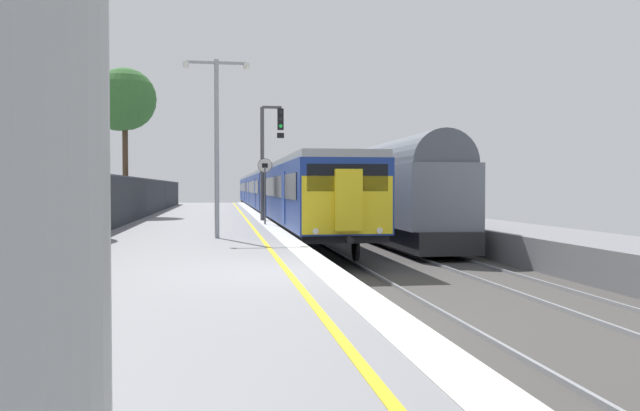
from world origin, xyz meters
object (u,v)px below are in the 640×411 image
at_px(commuter_train_at_platform, 270,191).
at_px(background_tree_centre, 31,95).
at_px(platform_lamp_mid, 217,132).
at_px(signal_gantry, 268,149).
at_px(speed_limit_sign, 265,182).
at_px(background_tree_left, 123,102).
at_px(freight_train_adjacent_track, 365,189).

bearing_deg(commuter_train_at_platform, background_tree_centre, -110.00).
distance_m(platform_lamp_mid, background_tree_centre, 6.48).
height_order(signal_gantry, speed_limit_sign, signal_gantry).
distance_m(platform_lamp_mid, background_tree_left, 17.75).
bearing_deg(speed_limit_sign, freight_train_adjacent_track, 50.84).
distance_m(signal_gantry, speed_limit_sign, 3.69).
relative_size(speed_limit_sign, platform_lamp_mid, 0.51).
xyz_separation_m(speed_limit_sign, background_tree_left, (-7.06, 9.72, 4.44)).
distance_m(commuter_train_at_platform, signal_gantry, 18.73).
height_order(platform_lamp_mid, background_tree_centre, background_tree_centre).
xyz_separation_m(signal_gantry, platform_lamp_mid, (-2.28, -10.34, -0.11)).
height_order(freight_train_adjacent_track, speed_limit_sign, freight_train_adjacent_track).
distance_m(speed_limit_sign, platform_lamp_mid, 7.42).
bearing_deg(freight_train_adjacent_track, platform_lamp_mid, -118.69).
distance_m(signal_gantry, background_tree_centre, 11.59).
bearing_deg(speed_limit_sign, background_tree_centre, -148.75).
relative_size(commuter_train_at_platform, background_tree_centre, 9.52).
distance_m(speed_limit_sign, background_tree_centre, 9.59).
xyz_separation_m(commuter_train_at_platform, freight_train_adjacent_track, (4.00, -14.69, 0.19)).
relative_size(freight_train_adjacent_track, speed_limit_sign, 9.78).
xyz_separation_m(signal_gantry, background_tree_left, (-7.42, 6.40, 2.88)).
relative_size(signal_gantry, background_tree_centre, 0.83).
xyz_separation_m(freight_train_adjacent_track, background_tree_centre, (-13.70, -11.95, 3.05)).
relative_size(commuter_train_at_platform, signal_gantry, 11.50).
relative_size(background_tree_left, background_tree_centre, 1.25).
height_order(commuter_train_at_platform, background_tree_centre, background_tree_centre).
xyz_separation_m(commuter_train_at_platform, speed_limit_sign, (-1.85, -21.88, 0.48)).
bearing_deg(signal_gantry, background_tree_centre, -135.45).
relative_size(signal_gantry, background_tree_left, 0.66).
bearing_deg(background_tree_left, freight_train_adjacent_track, -11.10).
height_order(platform_lamp_mid, background_tree_left, background_tree_left).
bearing_deg(background_tree_left, background_tree_centre, -93.14).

